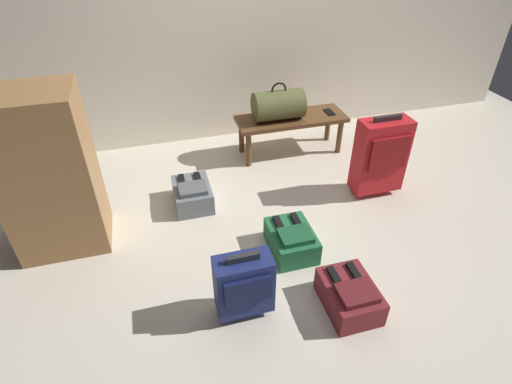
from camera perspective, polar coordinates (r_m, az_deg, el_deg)
ground_plane at (r=3.01m, az=5.43°, el=-4.89°), size 6.60×6.60×0.00m
bench at (r=3.76m, az=4.98°, el=9.76°), size 1.00×0.36×0.36m
duffel_bag_olive at (r=3.64m, az=3.17°, el=12.16°), size 0.44×0.26×0.34m
cell_phone at (r=3.87m, az=10.32°, el=11.04°), size 0.07×0.14×0.01m
suitcase_upright_red at (r=3.29m, az=17.16°, el=4.97°), size 0.39×0.21×0.68m
suitcase_small_navy at (r=2.28m, az=-1.71°, el=-12.92°), size 0.32×0.19×0.46m
backpack_grey at (r=3.19m, az=-8.94°, el=-0.31°), size 0.28×0.38×0.21m
backpack_green at (r=2.76m, az=5.03°, el=-6.78°), size 0.28×0.38×0.21m
backpack_maroon at (r=2.48m, az=13.06°, el=-14.06°), size 0.28×0.38×0.21m
side_cabinet at (r=2.87m, az=-27.30°, el=2.18°), size 0.56×0.44×1.10m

